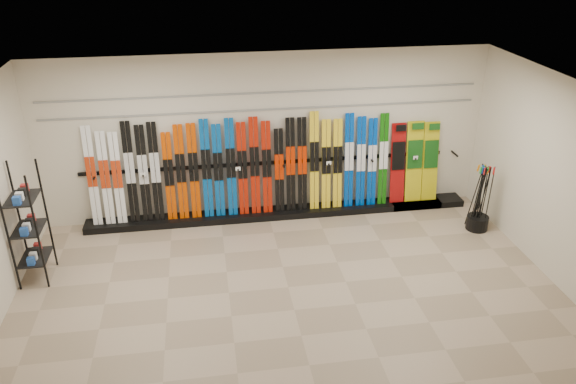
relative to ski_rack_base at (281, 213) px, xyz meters
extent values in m
plane|color=gray|center=(-0.22, -2.28, -0.06)|extent=(8.00, 8.00, 0.00)
plane|color=beige|center=(-0.22, 0.22, 1.44)|extent=(8.00, 0.00, 8.00)
plane|color=beige|center=(3.78, -2.28, 1.44)|extent=(0.00, 5.00, 5.00)
plane|color=silver|center=(-0.22, -2.28, 2.94)|extent=(8.00, 8.00, 0.00)
cube|color=black|center=(0.00, 0.00, 0.00)|extent=(8.00, 0.40, 0.12)
cube|color=white|center=(-3.27, 0.05, 0.95)|extent=(0.17, 0.21, 1.77)
cube|color=white|center=(-3.05, 0.04, 0.89)|extent=(0.17, 0.20, 1.67)
cube|color=white|center=(-2.85, 0.04, 0.88)|extent=(0.17, 0.20, 1.64)
cube|color=black|center=(-2.62, 0.05, 0.97)|extent=(0.17, 0.22, 1.82)
cube|color=black|center=(-2.40, 0.05, 0.93)|extent=(0.17, 0.21, 1.74)
cube|color=black|center=(-2.20, 0.05, 0.95)|extent=(0.17, 0.21, 1.78)
cube|color=#C03C00|center=(-1.97, 0.04, 0.86)|extent=(0.17, 0.19, 1.59)
cube|color=#C03C00|center=(-1.76, 0.05, 0.92)|extent=(0.17, 0.21, 1.72)
cube|color=#C03C00|center=(-1.54, 0.05, 0.92)|extent=(0.17, 0.21, 1.73)
cube|color=#054997|center=(-1.32, 0.05, 0.95)|extent=(0.17, 0.21, 1.79)
cube|color=#054997|center=(-1.11, 0.04, 0.90)|extent=(0.17, 0.20, 1.69)
cube|color=#054997|center=(-0.89, 0.05, 0.95)|extent=(0.17, 0.21, 1.78)
cube|color=#AE1805|center=(-0.68, 0.04, 0.91)|extent=(0.17, 0.21, 1.70)
cube|color=#AE1805|center=(-0.46, 0.05, 0.95)|extent=(0.17, 0.21, 1.78)
cube|color=#AE1805|center=(-0.25, 0.04, 0.91)|extent=(0.17, 0.20, 1.70)
cube|color=black|center=(-0.02, 0.04, 0.84)|extent=(0.17, 0.19, 1.55)
cube|color=black|center=(0.19, 0.05, 0.93)|extent=(0.17, 0.21, 1.74)
cube|color=black|center=(0.40, 0.05, 0.93)|extent=(0.17, 0.21, 1.73)
cube|color=yellow|center=(0.63, 0.05, 0.97)|extent=(0.17, 0.22, 1.83)
cube|color=yellow|center=(0.85, 0.04, 0.90)|extent=(0.17, 0.20, 1.67)
cube|color=yellow|center=(1.06, 0.04, 0.90)|extent=(0.17, 0.20, 1.67)
cube|color=#003CAC|center=(1.27, 0.05, 0.94)|extent=(0.17, 0.21, 1.77)
cube|color=#003CAC|center=(1.50, 0.04, 0.91)|extent=(0.17, 0.20, 1.69)
cube|color=#003CAC|center=(1.71, 0.04, 0.89)|extent=(0.17, 0.20, 1.65)
cube|color=#115A0B|center=(1.92, 0.05, 0.92)|extent=(0.17, 0.21, 1.73)
cube|color=#990C0C|center=(2.23, 0.08, 0.82)|extent=(0.27, 0.23, 1.52)
cube|color=gold|center=(2.54, 0.08, 0.83)|extent=(0.32, 0.24, 1.54)
cube|color=gold|center=(2.87, 0.08, 0.81)|extent=(0.30, 0.23, 1.51)
cube|color=black|center=(-3.97, -1.40, 0.85)|extent=(0.40, 0.60, 1.83)
cylinder|color=black|center=(3.38, -1.04, 0.07)|extent=(0.38, 0.38, 0.25)
cylinder|color=black|center=(3.50, -1.09, 0.55)|extent=(0.08, 0.09, 1.18)
cylinder|color=black|center=(3.40, -1.07, 0.55)|extent=(0.10, 0.13, 1.17)
cylinder|color=black|center=(3.36, -0.96, 0.55)|extent=(0.05, 0.13, 1.18)
cylinder|color=black|center=(3.39, -1.07, 0.55)|extent=(0.14, 0.03, 1.18)
cylinder|color=black|center=(3.45, -1.03, 0.55)|extent=(0.02, 0.10, 1.18)
cylinder|color=black|center=(3.29, -0.94, 0.55)|extent=(0.15, 0.10, 1.17)
cylinder|color=black|center=(3.33, -1.04, 0.55)|extent=(0.15, 0.03, 1.17)
cylinder|color=black|center=(3.37, -0.98, 0.55)|extent=(0.05, 0.13, 1.18)
cylinder|color=black|center=(3.33, -1.09, 0.55)|extent=(0.03, 0.04, 1.18)
cylinder|color=black|center=(3.41, -0.96, 0.55)|extent=(0.06, 0.15, 1.17)
cylinder|color=black|center=(3.33, -1.06, 0.55)|extent=(0.06, 0.14, 1.18)
cylinder|color=black|center=(3.29, -1.04, 0.55)|extent=(0.09, 0.08, 1.18)
cube|color=gray|center=(-0.22, 0.20, 1.94)|extent=(7.60, 0.02, 0.03)
cube|color=gray|center=(-0.22, 0.20, 2.24)|extent=(7.60, 0.02, 0.03)
camera|label=1|loc=(-1.32, -9.15, 4.87)|focal=35.00mm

